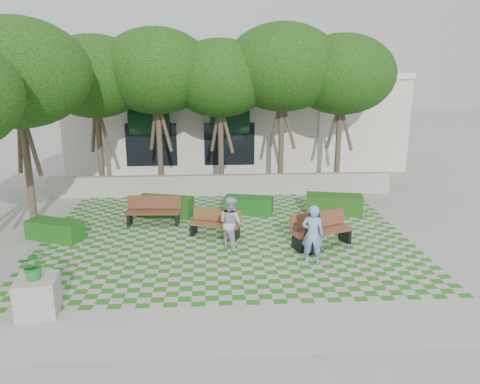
{
  "coord_description": "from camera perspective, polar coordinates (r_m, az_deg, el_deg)",
  "views": [
    {
      "loc": [
        -0.47,
        -13.77,
        5.6
      ],
      "look_at": [
        0.5,
        1.5,
        1.4
      ],
      "focal_mm": 35.0,
      "sensor_mm": 36.0,
      "label": 1
    }
  ],
  "objects": [
    {
      "name": "sidewalk_west",
      "position": [
        17.17,
        -26.59,
        -5.37
      ],
      "size": [
        2.0,
        12.0,
        0.01
      ],
      "primitive_type": "cube",
      "color": "#9E9B93",
      "rests_on": "ground"
    },
    {
      "name": "planter_front",
      "position": [
        11.87,
        -23.53,
        -10.73
      ],
      "size": [
        0.99,
        0.99,
        1.58
      ],
      "rotation": [
        0.0,
        0.0,
        0.12
      ],
      "color": "#9E9B93",
      "rests_on": "ground"
    },
    {
      "name": "person_dark",
      "position": [
        14.36,
        8.99,
        -4.84
      ],
      "size": [
        0.75,
        0.56,
        1.38
      ],
      "primitive_type": "imported",
      "rotation": [
        0.0,
        0.0,
        3.33
      ],
      "color": "black",
      "rests_on": "ground"
    },
    {
      "name": "hedge_east",
      "position": [
        18.4,
        11.39,
        -1.48
      ],
      "size": [
        2.25,
        1.27,
        0.74
      ],
      "primitive_type": "cube",
      "rotation": [
        0.0,
        0.0,
        -0.21
      ],
      "color": "#194512",
      "rests_on": "ground"
    },
    {
      "name": "retaining_wall",
      "position": [
        20.63,
        -2.21,
        0.88
      ],
      "size": [
        15.0,
        0.36,
        0.9
      ],
      "primitive_type": "cube",
      "color": "#9E9B93",
      "rests_on": "ground"
    },
    {
      "name": "tree_row",
      "position": [
        19.78,
        -7.9,
        13.99
      ],
      "size": [
        17.7,
        13.4,
        7.41
      ],
      "color": "#47382B",
      "rests_on": "ground"
    },
    {
      "name": "ground",
      "position": [
        14.87,
        -1.57,
        -6.78
      ],
      "size": [
        90.0,
        90.0,
        0.0
      ],
      "primitive_type": "plane",
      "color": "gray",
      "rests_on": "ground"
    },
    {
      "name": "hedge_midleft",
      "position": [
        18.04,
        -9.12,
        -1.73
      ],
      "size": [
        2.21,
        1.34,
        0.72
      ],
      "primitive_type": "cube",
      "rotation": [
        0.0,
        0.0,
        -0.26
      ],
      "color": "#1B4B14",
      "rests_on": "ground"
    },
    {
      "name": "bench_west",
      "position": [
        17.11,
        -10.5,
        -2.31
      ],
      "size": [
        1.96,
        0.74,
        1.01
      ],
      "rotation": [
        0.0,
        0.0,
        -0.05
      ],
      "color": "#522C1C",
      "rests_on": "ground"
    },
    {
      "name": "lawn",
      "position": [
        15.8,
        -1.7,
        -5.39
      ],
      "size": [
        12.0,
        12.0,
        0.0
      ],
      "primitive_type": "plane",
      "color": "#2B721E",
      "rests_on": "ground"
    },
    {
      "name": "hedge_west",
      "position": [
        16.59,
        -21.63,
        -4.33
      ],
      "size": [
        1.97,
        1.35,
        0.64
      ],
      "primitive_type": "cube",
      "rotation": [
        0.0,
        0.0,
        -0.37
      ],
      "color": "#174D14",
      "rests_on": "ground"
    },
    {
      "name": "sidewalk_south",
      "position": [
        10.67,
        -0.6,
        -16.29
      ],
      "size": [
        16.0,
        2.0,
        0.01
      ],
      "primitive_type": "cube",
      "color": "#9E9B93",
      "rests_on": "ground"
    },
    {
      "name": "hedge_midright",
      "position": [
        18.1,
        1.03,
        -1.6
      ],
      "size": [
        1.98,
        1.15,
        0.65
      ],
      "primitive_type": "cube",
      "rotation": [
        0.0,
        0.0,
        -0.23
      ],
      "color": "#144C17",
      "rests_on": "ground"
    },
    {
      "name": "person_blue",
      "position": [
        13.64,
        8.85,
        -5.11
      ],
      "size": [
        0.72,
        0.56,
        1.75
      ],
      "primitive_type": "imported",
      "rotation": [
        0.0,
        0.0,
        2.89
      ],
      "color": "#7398D2",
      "rests_on": "ground"
    },
    {
      "name": "person_white",
      "position": [
        14.55,
        -1.14,
        -3.77
      ],
      "size": [
        1.01,
        1.03,
        1.67
      ],
      "primitive_type": "imported",
      "rotation": [
        0.0,
        0.0,
        2.26
      ],
      "color": "silver",
      "rests_on": "ground"
    },
    {
      "name": "bench_mid",
      "position": [
        15.71,
        -3.01,
        -3.87
      ],
      "size": [
        1.81,
        1.14,
        0.9
      ],
      "rotation": [
        0.0,
        0.0,
        -0.36
      ],
      "color": "brown",
      "rests_on": "ground"
    },
    {
      "name": "bench_east",
      "position": [
        15.09,
        9.82,
        -4.6
      ],
      "size": [
        2.12,
        1.36,
        1.06
      ],
      "rotation": [
        0.0,
        0.0,
        0.37
      ],
      "color": "brown",
      "rests_on": "ground"
    },
    {
      "name": "building",
      "position": [
        28.06,
        -0.75,
        9.04
      ],
      "size": [
        18.0,
        8.92,
        5.15
      ],
      "color": "beige",
      "rests_on": "ground"
    }
  ]
}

